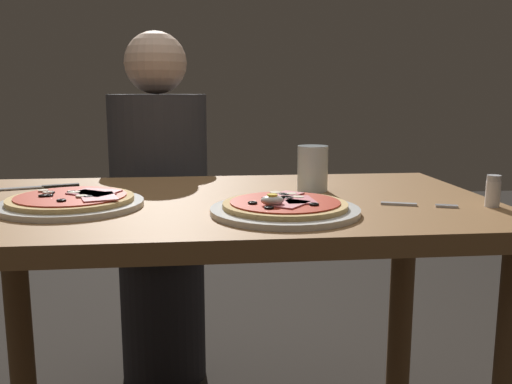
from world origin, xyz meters
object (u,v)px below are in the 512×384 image
(dining_table, at_px, (220,254))
(diner_person, at_px, (160,220))
(salt_shaker, at_px, (493,191))
(water_glass_near, at_px, (312,171))
(fork, at_px, (412,205))
(pizza_across_left, at_px, (72,202))
(knife, at_px, (45,187))
(pizza_foreground, at_px, (285,208))

(dining_table, xyz_separation_m, diner_person, (-0.17, 0.63, -0.06))
(dining_table, xyz_separation_m, salt_shaker, (0.57, -0.14, 0.16))
(water_glass_near, bearing_deg, dining_table, -159.31)
(fork, xyz_separation_m, diner_person, (-0.58, 0.74, -0.19))
(salt_shaker, bearing_deg, fork, 170.36)
(dining_table, relative_size, pizza_across_left, 4.08)
(water_glass_near, distance_m, knife, 0.67)
(pizza_foreground, bearing_deg, dining_table, 127.30)
(salt_shaker, height_order, diner_person, diner_person)
(fork, height_order, diner_person, diner_person)
(water_glass_near, bearing_deg, fork, -48.85)
(fork, bearing_deg, pizza_foreground, -170.30)
(pizza_foreground, relative_size, water_glass_near, 2.71)
(fork, distance_m, knife, 0.89)
(dining_table, relative_size, pizza_foreground, 4.09)
(fork, relative_size, knife, 0.80)
(water_glass_near, relative_size, fork, 0.72)
(fork, xyz_separation_m, knife, (-0.84, 0.31, 0.00))
(knife, distance_m, diner_person, 0.53)
(pizza_foreground, distance_m, pizza_across_left, 0.45)
(pizza_across_left, bearing_deg, diner_person, 78.62)
(water_glass_near, bearing_deg, salt_shaker, -34.01)
(dining_table, relative_size, water_glass_near, 11.10)
(dining_table, relative_size, salt_shaker, 18.21)
(salt_shaker, xyz_separation_m, diner_person, (-0.74, 0.77, -0.22))
(pizza_foreground, xyz_separation_m, water_glass_near, (0.11, 0.25, 0.04))
(pizza_foreground, xyz_separation_m, salt_shaker, (0.44, 0.02, 0.02))
(knife, bearing_deg, dining_table, -24.90)
(diner_person, bearing_deg, pizza_across_left, 78.62)
(pizza_across_left, distance_m, fork, 0.72)
(fork, distance_m, salt_shaker, 0.17)
(dining_table, height_order, knife, knife)
(diner_person, bearing_deg, knife, 58.93)
(salt_shaker, bearing_deg, water_glass_near, 145.99)
(pizza_foreground, distance_m, water_glass_near, 0.27)
(water_glass_near, xyz_separation_m, fork, (0.17, -0.20, -0.05))
(water_glass_near, distance_m, diner_person, 0.72)
(dining_table, distance_m, pizza_foreground, 0.25)
(fork, bearing_deg, salt_shaker, -9.64)
(pizza_across_left, xyz_separation_m, salt_shaker, (0.88, -0.09, 0.02))
(water_glass_near, relative_size, knife, 0.57)
(dining_table, height_order, pizza_foreground, pizza_foreground)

